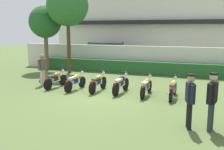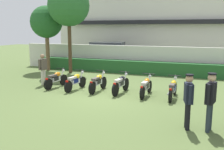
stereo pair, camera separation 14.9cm
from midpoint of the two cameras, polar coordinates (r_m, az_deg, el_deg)
The scene contains 16 objects.
ground at distance 11.28m, azimuth -1.81°, elevation -5.06°, with size 60.00×60.00×0.00m, color #566B38.
building at distance 25.99m, azimuth 11.31°, elevation 11.04°, with size 19.39×6.50×6.76m.
compound_wall at distance 17.76m, azimuth 6.73°, elevation 3.56°, with size 18.42×0.30×1.82m, color silver.
hedge_row at distance 17.15m, azimuth 6.15°, elevation 1.70°, with size 14.73×0.70×0.86m, color #235628.
parked_car at distance 21.36m, azimuth -0.40°, elevation 4.85°, with size 4.69×2.51×1.89m.
tree_near_inspector at distance 18.85m, azimuth -14.29°, elevation 11.37°, with size 2.26×2.26×4.59m.
tree_far_side at distance 17.59m, azimuth -9.46°, elevation 15.12°, with size 2.77×2.77×5.90m.
motorcycle_in_row_0 at distance 13.37m, azimuth -12.18°, elevation -0.90°, with size 0.60×1.82×0.95m.
motorcycle_in_row_1 at distance 12.68m, azimuth -7.89°, elevation -1.39°, with size 0.60×1.80×0.94m.
motorcycle_in_row_2 at distance 12.29m, azimuth -2.83°, elevation -1.62°, with size 0.60×1.86×0.96m.
motorcycle_in_row_3 at distance 11.91m, azimuth 2.33°, elevation -1.99°, with size 0.60×1.84×0.97m.
motorcycle_in_row_4 at distance 11.57m, azimuth 8.02°, elevation -2.53°, with size 0.60×1.87×0.94m.
motorcycle_in_row_5 at distance 11.34m, azimuth 13.87°, elevation -2.98°, with size 0.60×1.88×0.95m.
inspector_person at distance 14.12m, azimuth -14.96°, elevation 1.81°, with size 0.22×0.67×1.66m.
officer_0 at distance 7.94m, azimuth 17.29°, elevation -4.72°, with size 0.32×0.66×1.69m.
officer_1 at distance 7.97m, azimuth 21.75°, elevation -4.59°, with size 0.33×0.68×1.75m.
Camera 2 is at (4.14, -10.05, 3.01)m, focal length 40.74 mm.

